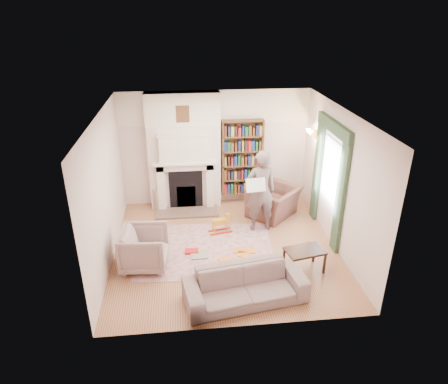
{
  "coord_description": "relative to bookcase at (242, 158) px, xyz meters",
  "views": [
    {
      "loc": [
        -0.78,
        -6.95,
        4.5
      ],
      "look_at": [
        0.0,
        0.25,
        1.15
      ],
      "focal_mm": 32.0,
      "sensor_mm": 36.0,
      "label": 1
    }
  ],
  "objects": [
    {
      "name": "pelmet",
      "position": [
        1.54,
        -1.72,
        1.2
      ],
      "size": [
        0.09,
        1.7,
        0.24
      ],
      "primitive_type": "cube",
      "color": "#2A412B",
      "rests_on": "wall_right"
    },
    {
      "name": "armchair_left",
      "position": [
        -2.24,
        -2.59,
        -0.78
      ],
      "size": [
        0.92,
        0.9,
        0.78
      ],
      "primitive_type": "imported",
      "rotation": [
        0.0,
        0.0,
        1.49
      ],
      "color": "#BCAC9B",
      "rests_on": "floor"
    },
    {
      "name": "newspaper",
      "position": [
        0.04,
        -1.63,
        -0.01
      ],
      "size": [
        0.42,
        0.16,
        0.28
      ],
      "primitive_type": "cube",
      "rotation": [
        -0.35,
        0.0,
        0.11
      ],
      "color": "white",
      "rests_on": "man_reading"
    },
    {
      "name": "game_box_lid",
      "position": [
        -1.35,
        -2.24,
        -1.14
      ],
      "size": [
        0.27,
        0.19,
        0.04
      ],
      "primitive_type": "cube",
      "rotation": [
        0.0,
        0.0,
        -0.05
      ],
      "color": "red",
      "rests_on": "rug"
    },
    {
      "name": "wall_right",
      "position": [
        1.6,
        -2.12,
        0.22
      ],
      "size": [
        0.0,
        4.5,
        4.5
      ],
      "primitive_type": "plane",
      "rotation": [
        1.57,
        0.0,
        -1.57
      ],
      "color": "beige",
      "rests_on": "floor"
    },
    {
      "name": "board_game",
      "position": [
        -1.2,
        -2.35,
        -1.15
      ],
      "size": [
        0.35,
        0.35,
        0.03
      ],
      "primitive_type": "cube",
      "rotation": [
        0.0,
        0.0,
        0.05
      ],
      "color": "#DDB74E",
      "rests_on": "rug"
    },
    {
      "name": "wall_front",
      "position": [
        -0.65,
        -4.37,
        0.22
      ],
      "size": [
        4.5,
        0.0,
        4.5
      ],
      "primitive_type": "plane",
      "rotation": [
        -1.57,
        0.0,
        0.0
      ],
      "color": "beige",
      "rests_on": "floor"
    },
    {
      "name": "wall_left",
      "position": [
        -2.9,
        -2.12,
        0.22
      ],
      "size": [
        0.0,
        4.5,
        4.5
      ],
      "primitive_type": "plane",
      "rotation": [
        1.57,
        0.0,
        1.57
      ],
      "color": "beige",
      "rests_on": "floor"
    },
    {
      "name": "bookcase",
      "position": [
        0.0,
        0.0,
        0.0
      ],
      "size": [
        1.0,
        0.24,
        1.85
      ],
      "primitive_type": "cube",
      "color": "brown",
      "rests_on": "floor"
    },
    {
      "name": "wall_back",
      "position": [
        -0.65,
        0.13,
        0.22
      ],
      "size": [
        4.5,
        0.0,
        4.5
      ],
      "primitive_type": "plane",
      "rotation": [
        1.57,
        0.0,
        0.0
      ],
      "color": "beige",
      "rests_on": "floor"
    },
    {
      "name": "fireplace",
      "position": [
        -1.4,
        -0.07,
        0.21
      ],
      "size": [
        1.7,
        0.58,
        2.8
      ],
      "color": "beige",
      "rests_on": "floor"
    },
    {
      "name": "paraffin_heater",
      "position": [
        -2.09,
        -0.22,
        -0.9
      ],
      "size": [
        0.29,
        0.29,
        0.55
      ],
      "primitive_type": "cylinder",
      "rotation": [
        0.0,
        0.0,
        -0.23
      ],
      "color": "#B6B8BE",
      "rests_on": "floor"
    },
    {
      "name": "armchair_reading",
      "position": [
        0.64,
        -0.83,
        -0.82
      ],
      "size": [
        1.44,
        1.44,
        0.71
      ],
      "primitive_type": "imported",
      "rotation": [
        0.0,
        0.0,
        3.92
      ],
      "color": "#542D2C",
      "rests_on": "floor"
    },
    {
      "name": "coffee_table",
      "position": [
        0.72,
        -3.05,
        -0.95
      ],
      "size": [
        0.78,
        0.58,
        0.45
      ],
      "primitive_type": null,
      "rotation": [
        0.0,
        0.0,
        0.21
      ],
      "color": "black",
      "rests_on": "floor"
    },
    {
      "name": "floor",
      "position": [
        -0.65,
        -2.12,
        -1.18
      ],
      "size": [
        4.5,
        4.5,
        0.0
      ],
      "primitive_type": "plane",
      "color": "brown",
      "rests_on": "ground"
    },
    {
      "name": "ceiling",
      "position": [
        -0.65,
        -2.12,
        1.62
      ],
      "size": [
        4.5,
        4.5,
        0.0
      ],
      "primitive_type": "plane",
      "rotation": [
        3.14,
        0.0,
        0.0
      ],
      "color": "white",
      "rests_on": "wall_back"
    },
    {
      "name": "comic_annuals",
      "position": [
        -0.4,
        -2.41,
        -1.16
      ],
      "size": [
        0.82,
        0.51,
        0.02
      ],
      "color": "red",
      "rests_on": "rug"
    },
    {
      "name": "curtain_right",
      "position": [
        1.55,
        -1.02,
        0.02
      ],
      "size": [
        0.07,
        0.32,
        2.4
      ],
      "primitive_type": "cube",
      "color": "#2A412B",
      "rests_on": "floor"
    },
    {
      "name": "wall_sconce",
      "position": [
        1.38,
        -0.62,
        0.72
      ],
      "size": [
        0.2,
        0.24,
        0.24
      ],
      "primitive_type": null,
      "color": "gold",
      "rests_on": "wall_right"
    },
    {
      "name": "curtain_left",
      "position": [
        1.55,
        -2.42,
        0.02
      ],
      "size": [
        0.07,
        0.32,
        2.4
      ],
      "primitive_type": "cube",
      "color": "#2A412B",
      "rests_on": "floor"
    },
    {
      "name": "rug",
      "position": [
        -1.06,
        -2.16,
        -1.17
      ],
      "size": [
        2.87,
        2.29,
        0.01
      ],
      "primitive_type": "cube",
      "rotation": [
        0.0,
        0.0,
        -0.08
      ],
      "color": "beige",
      "rests_on": "floor"
    },
    {
      "name": "sofa",
      "position": [
        -0.5,
        -3.77,
        -0.88
      ],
      "size": [
        2.13,
        1.11,
        0.59
      ],
      "primitive_type": "imported",
      "rotation": [
        0.0,
        0.0,
        0.16
      ],
      "color": "gray",
      "rests_on": "floor"
    },
    {
      "name": "rocking_horse",
      "position": [
        -0.69,
        -1.51,
        -0.95
      ],
      "size": [
        0.53,
        0.3,
        0.44
      ],
      "primitive_type": null,
      "rotation": [
        0.0,
        0.0,
        0.2
      ],
      "color": "#C78B21",
      "rests_on": "rug"
    },
    {
      "name": "window",
      "position": [
        1.58,
        -1.72,
        0.27
      ],
      "size": [
        0.02,
        0.9,
        1.3
      ],
      "primitive_type": "cube",
      "color": "silver",
      "rests_on": "wall_right"
    },
    {
      "name": "man_reading",
      "position": [
        0.19,
        -1.43,
        -0.25
      ],
      "size": [
        0.72,
        0.51,
        1.84
      ],
      "primitive_type": "imported",
      "rotation": [
        0.0,
        0.0,
        3.25
      ],
      "color": "#5D4D4A",
      "rests_on": "floor"
    }
  ]
}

